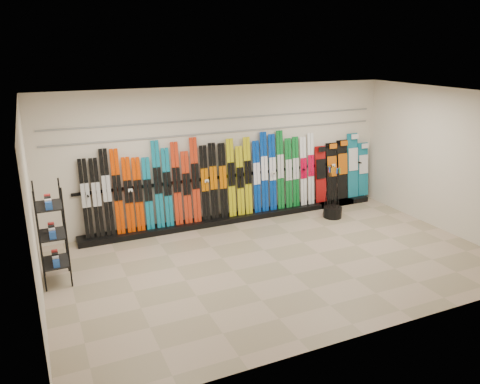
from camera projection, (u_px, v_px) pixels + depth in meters
name	position (u px, v px, depth m)	size (l,w,h in m)	color
floor	(278.00, 261.00, 8.63)	(8.00, 8.00, 0.00)	gray
back_wall	(225.00, 154.00, 10.35)	(8.00, 8.00, 0.00)	beige
left_wall	(32.00, 217.00, 6.61)	(5.00, 5.00, 0.00)	beige
right_wall	(448.00, 161.00, 9.74)	(5.00, 5.00, 0.00)	beige
ceiling	(282.00, 97.00, 7.72)	(8.00, 8.00, 0.00)	silver
ski_rack_base	(238.00, 217.00, 10.68)	(8.00, 0.40, 0.12)	black
skis	(210.00, 182.00, 10.19)	(5.36, 0.22, 1.84)	black
snowboards	(343.00, 170.00, 11.63)	(1.58, 0.25, 1.60)	#990C0C
accessory_rack	(52.00, 234.00, 7.67)	(0.40, 0.60, 1.71)	black
pole_bin	(333.00, 212.00, 10.80)	(0.42, 0.42, 0.25)	black
ski_poles	(331.00, 192.00, 10.66)	(0.29, 0.36, 1.18)	black
slatwall_rail_0	(225.00, 132.00, 10.18)	(7.60, 0.02, 0.03)	gray
slatwall_rail_1	(225.00, 118.00, 10.09)	(7.60, 0.02, 0.03)	gray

